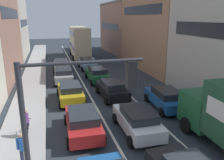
# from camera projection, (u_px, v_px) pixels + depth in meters

# --- Properties ---
(sidewalk_left) EXTENTS (2.60, 64.00, 0.14)m
(sidewalk_left) POSITION_uv_depth(u_px,v_px,m) (33.00, 79.00, 24.71)
(sidewalk_left) COLOR #9B9B9B
(sidewalk_left) RESTS_ON ground
(lane_stripe_left) EXTENTS (0.16, 60.00, 0.01)m
(lane_stripe_left) POSITION_uv_depth(u_px,v_px,m) (79.00, 76.00, 26.04)
(lane_stripe_left) COLOR silver
(lane_stripe_left) RESTS_ON ground
(lane_stripe_right) EXTENTS (0.16, 60.00, 0.01)m
(lane_stripe_right) POSITION_uv_depth(u_px,v_px,m) (107.00, 74.00, 26.93)
(lane_stripe_right) COLOR silver
(lane_stripe_right) RESTS_ON ground
(building_row_right) EXTENTS (7.20, 43.90, 13.86)m
(building_row_right) POSITION_uv_depth(u_px,v_px,m) (166.00, 24.00, 28.81)
(building_row_right) COLOR #936B5B
(building_row_right) RESTS_ON ground
(traffic_light_pole) EXTENTS (3.58, 0.38, 5.50)m
(traffic_light_pole) POSITION_uv_depth(u_px,v_px,m) (69.00, 116.00, 6.58)
(traffic_light_pole) COLOR #2D2D33
(traffic_light_pole) RESTS_ON ground
(sedan_centre_lane_second) EXTENTS (2.11, 4.32, 1.49)m
(sedan_centre_lane_second) POSITION_uv_depth(u_px,v_px,m) (137.00, 120.00, 13.23)
(sedan_centre_lane_second) COLOR silver
(sedan_centre_lane_second) RESTS_ON ground
(wagon_left_lane_second) EXTENTS (2.18, 4.36, 1.49)m
(wagon_left_lane_second) POSITION_uv_depth(u_px,v_px,m) (83.00, 122.00, 13.01)
(wagon_left_lane_second) COLOR #A51E1E
(wagon_left_lane_second) RESTS_ON ground
(hatchback_centre_lane_third) EXTENTS (2.17, 4.35, 1.49)m
(hatchback_centre_lane_third) POSITION_uv_depth(u_px,v_px,m) (112.00, 89.00, 19.01)
(hatchback_centre_lane_third) COLOR black
(hatchback_centre_lane_third) RESTS_ON ground
(sedan_left_lane_third) EXTENTS (2.07, 4.31, 1.49)m
(sedan_left_lane_third) POSITION_uv_depth(u_px,v_px,m) (70.00, 92.00, 18.21)
(sedan_left_lane_third) COLOR #B29319
(sedan_left_lane_third) RESTS_ON ground
(coupe_centre_lane_fourth) EXTENTS (2.15, 4.35, 1.49)m
(coupe_centre_lane_fourth) POSITION_uv_depth(u_px,v_px,m) (97.00, 74.00, 23.85)
(coupe_centre_lane_fourth) COLOR #19592D
(coupe_centre_lane_fourth) RESTS_ON ground
(sedan_left_lane_fourth) EXTENTS (2.23, 4.38, 1.49)m
(sedan_left_lane_fourth) POSITION_uv_depth(u_px,v_px,m) (64.00, 75.00, 23.61)
(sedan_left_lane_fourth) COLOR gray
(sedan_left_lane_fourth) RESTS_ON ground
(sedan_centre_lane_fifth) EXTENTS (2.13, 4.34, 1.49)m
(sedan_centre_lane_fifth) POSITION_uv_depth(u_px,v_px,m) (88.00, 63.00, 29.52)
(sedan_centre_lane_fifth) COLOR #759EB7
(sedan_centre_lane_fifth) RESTS_ON ground
(sedan_left_lane_fifth) EXTENTS (2.15, 4.35, 1.49)m
(sedan_left_lane_fifth) POSITION_uv_depth(u_px,v_px,m) (61.00, 65.00, 28.43)
(sedan_left_lane_fifth) COLOR beige
(sedan_left_lane_fifth) RESTS_ON ground
(sedan_right_lane_behind_truck) EXTENTS (2.29, 4.41, 1.49)m
(sedan_right_lane_behind_truck) POSITION_uv_depth(u_px,v_px,m) (166.00, 98.00, 16.85)
(sedan_right_lane_behind_truck) COLOR #194C8C
(sedan_right_lane_behind_truck) RESTS_ON ground
(bus_mid_queue_primary) EXTENTS (3.08, 10.58, 5.06)m
(bus_mid_queue_primary) POSITION_uv_depth(u_px,v_px,m) (79.00, 41.00, 37.27)
(bus_mid_queue_primary) COLOR #BFB793
(bus_mid_queue_primary) RESTS_ON ground
(cyclist_on_sidewalk) EXTENTS (0.50, 1.73, 1.72)m
(cyclist_on_sidewalk) POSITION_uv_depth(u_px,v_px,m) (27.00, 124.00, 12.57)
(cyclist_on_sidewalk) COLOR black
(cyclist_on_sidewalk) RESTS_ON ground
(pedestrian_near_kerb) EXTENTS (0.54, 0.34, 1.66)m
(pedestrian_near_kerb) POSITION_uv_depth(u_px,v_px,m) (23.00, 147.00, 10.19)
(pedestrian_near_kerb) COLOR #262D47
(pedestrian_near_kerb) RESTS_ON ground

